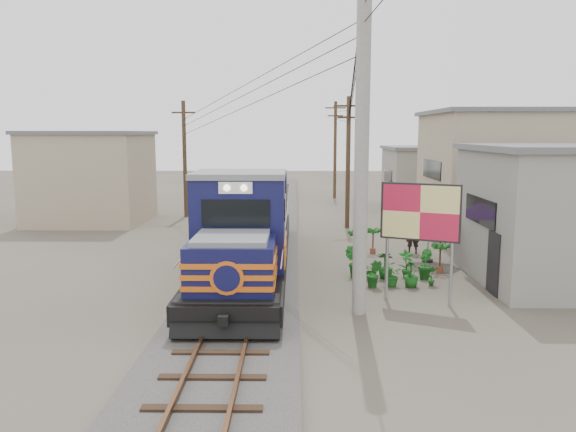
{
  "coord_description": "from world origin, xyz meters",
  "views": [
    {
      "loc": [
        1.67,
        -15.97,
        5.1
      ],
      "look_at": [
        1.43,
        3.55,
        2.2
      ],
      "focal_mm": 35.0,
      "sensor_mm": 36.0,
      "label": 1
    }
  ],
  "objects_px": {
    "billboard": "(420,215)",
    "market_umbrella": "(429,210)",
    "vendor": "(413,235)",
    "locomotive": "(250,227)"
  },
  "relations": [
    {
      "from": "locomotive",
      "to": "billboard",
      "type": "relative_size",
      "value": 4.21
    },
    {
      "from": "locomotive",
      "to": "market_umbrella",
      "type": "relative_size",
      "value": 5.97
    },
    {
      "from": "billboard",
      "to": "market_umbrella",
      "type": "distance_m",
      "value": 5.74
    },
    {
      "from": "market_umbrella",
      "to": "vendor",
      "type": "bearing_deg",
      "value": 100.04
    },
    {
      "from": "market_umbrella",
      "to": "billboard",
      "type": "bearing_deg",
      "value": -106.18
    },
    {
      "from": "locomotive",
      "to": "market_umbrella",
      "type": "distance_m",
      "value": 7.15
    },
    {
      "from": "locomotive",
      "to": "market_umbrella",
      "type": "xyz_separation_m",
      "value": [
        6.97,
        1.52,
        0.41
      ]
    },
    {
      "from": "market_umbrella",
      "to": "vendor",
      "type": "height_order",
      "value": "market_umbrella"
    },
    {
      "from": "locomotive",
      "to": "vendor",
      "type": "bearing_deg",
      "value": 24.88
    },
    {
      "from": "locomotive",
      "to": "vendor",
      "type": "relative_size",
      "value": 9.46
    }
  ]
}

